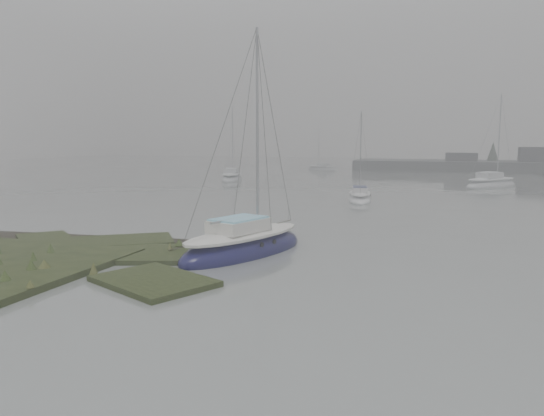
{
  "coord_description": "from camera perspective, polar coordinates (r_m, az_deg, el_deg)",
  "views": [
    {
      "loc": [
        8.84,
        -14.03,
        4.33
      ],
      "look_at": [
        2.63,
        4.28,
        1.8
      ],
      "focal_mm": 35.0,
      "sensor_mm": 36.0,
      "label": 1
    }
  ],
  "objects": [
    {
      "name": "sailboat_far_a",
      "position": [
        55.69,
        -4.33,
        3.24
      ],
      "size": [
        3.41,
        6.21,
        8.34
      ],
      "rotation": [
        0.0,
        0.0,
        0.26
      ],
      "color": "#B3B9BD",
      "rests_on": "ground"
    },
    {
      "name": "sailboat_far_c",
      "position": [
        74.09,
        5.42,
        4.22
      ],
      "size": [
        4.81,
        3.06,
        6.46
      ],
      "rotation": [
        0.0,
        0.0,
        1.2
      ],
      "color": "#A2A8AB",
      "rests_on": "ground"
    },
    {
      "name": "ground",
      "position": [
        45.11,
        7.34,
        1.88
      ],
      "size": [
        160.0,
        160.0,
        0.0
      ],
      "primitive_type": "plane",
      "color": "slate",
      "rests_on": "ground"
    },
    {
      "name": "sailboat_main",
      "position": [
        20.13,
        -3.07,
        -4.15
      ],
      "size": [
        4.11,
        6.8,
        9.12
      ],
      "rotation": [
        0.0,
        0.0,
        -0.33
      ],
      "color": "#100F3B",
      "rests_on": "ground"
    },
    {
      "name": "sailboat_far_b",
      "position": [
        51.53,
        22.49,
        2.37
      ],
      "size": [
        5.62,
        6.24,
        8.96
      ],
      "rotation": [
        0.0,
        0.0,
        -0.68
      ],
      "color": "silver",
      "rests_on": "ground"
    },
    {
      "name": "sailboat_white",
      "position": [
        37.58,
        9.42,
        1.06
      ],
      "size": [
        2.4,
        5.0,
        6.76
      ],
      "rotation": [
        0.0,
        0.0,
        0.18
      ],
      "color": "white",
      "rests_on": "ground"
    }
  ]
}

